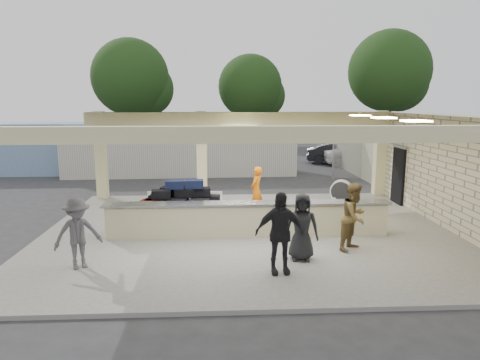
{
  "coord_description": "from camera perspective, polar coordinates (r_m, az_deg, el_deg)",
  "views": [
    {
      "loc": [
        -0.82,
        -12.36,
        3.93
      ],
      "look_at": [
        -0.15,
        1.0,
        1.46
      ],
      "focal_mm": 32.0,
      "sensor_mm": 36.0,
      "label": 1
    }
  ],
  "objects": [
    {
      "name": "ground",
      "position": [
        12.99,
        0.89,
        -7.12
      ],
      "size": [
        120.0,
        120.0,
        0.0
      ],
      "primitive_type": "plane",
      "color": "#2C2C2F",
      "rests_on": "ground"
    },
    {
      "name": "pavilion",
      "position": [
        13.32,
        1.63,
        -0.7
      ],
      "size": [
        12.01,
        10.0,
        3.55
      ],
      "color": "slate",
      "rests_on": "ground"
    },
    {
      "name": "baggage_counter",
      "position": [
        12.35,
        1.05,
        -5.23
      ],
      "size": [
        8.2,
        0.58,
        0.98
      ],
      "color": "#C0B98F",
      "rests_on": "pavilion"
    },
    {
      "name": "luggage_cart",
      "position": [
        13.41,
        -7.9,
        -2.77
      ],
      "size": [
        2.53,
        1.66,
        1.43
      ],
      "rotation": [
        0.0,
        0.0,
        -0.06
      ],
      "color": "silver",
      "rests_on": "pavilion"
    },
    {
      "name": "drum_fan",
      "position": [
        16.47,
        13.36,
        -1.48
      ],
      "size": [
        0.88,
        0.57,
        0.93
      ],
      "rotation": [
        0.0,
        0.0,
        -0.39
      ],
      "color": "silver",
      "rests_on": "pavilion"
    },
    {
      "name": "baggage_handler",
      "position": [
        14.65,
        2.19,
        -1.38
      ],
      "size": [
        0.56,
        0.68,
        1.64
      ],
      "primitive_type": "imported",
      "rotation": [
        0.0,
        0.0,
        4.25
      ],
      "color": "orange",
      "rests_on": "pavilion"
    },
    {
      "name": "passenger_a",
      "position": [
        11.5,
        15.0,
        -4.74
      ],
      "size": [
        0.88,
        0.87,
        1.77
      ],
      "primitive_type": "imported",
      "rotation": [
        0.0,
        0.0,
        0.77
      ],
      "color": "brown",
      "rests_on": "pavilion"
    },
    {
      "name": "passenger_b",
      "position": [
        9.64,
        5.28,
        -7.04
      ],
      "size": [
        1.12,
        0.48,
        1.87
      ],
      "primitive_type": "imported",
      "rotation": [
        0.0,
        0.0,
        0.08
      ],
      "color": "black",
      "rests_on": "pavilion"
    },
    {
      "name": "passenger_c",
      "position": [
        10.58,
        -20.82,
        -6.68
      ],
      "size": [
        1.12,
        0.87,
        1.67
      ],
      "primitive_type": "imported",
      "rotation": [
        0.0,
        0.0,
        0.52
      ],
      "color": "#4B4C50",
      "rests_on": "pavilion"
    },
    {
      "name": "passenger_d",
      "position": [
        10.53,
        8.23,
        -6.2
      ],
      "size": [
        0.85,
        0.44,
        1.65
      ],
      "primitive_type": "imported",
      "rotation": [
        0.0,
        0.0,
        -0.15
      ],
      "color": "black",
      "rests_on": "pavilion"
    },
    {
      "name": "car_white_a",
      "position": [
        27.63,
        16.15,
        3.31
      ],
      "size": [
        4.91,
        2.55,
        1.37
      ],
      "primitive_type": "imported",
      "rotation": [
        0.0,
        0.0,
        1.51
      ],
      "color": "white",
      "rests_on": "ground"
    },
    {
      "name": "car_white_b",
      "position": [
        28.7,
        23.17,
        3.09
      ],
      "size": [
        4.43,
        2.43,
        1.33
      ],
      "primitive_type": "imported",
      "rotation": [
        0.0,
        0.0,
        1.35
      ],
      "color": "white",
      "rests_on": "ground"
    },
    {
      "name": "car_dark",
      "position": [
        27.9,
        12.9,
        3.44
      ],
      "size": [
        4.03,
        2.1,
        1.28
      ],
      "primitive_type": "imported",
      "rotation": [
        0.0,
        0.0,
        1.37
      ],
      "color": "black",
      "rests_on": "ground"
    },
    {
      "name": "container_white",
      "position": [
        23.29,
        -7.82,
        3.93
      ],
      "size": [
        12.22,
        2.86,
        2.63
      ],
      "primitive_type": "cube",
      "rotation": [
        0.0,
        0.0,
        0.04
      ],
      "color": "silver",
      "rests_on": "ground"
    },
    {
      "name": "container_blue",
      "position": [
        26.36,
        -26.97,
        3.78
      ],
      "size": [
        10.61,
        2.66,
        2.75
      ],
      "primitive_type": "cube",
      "rotation": [
        0.0,
        0.0,
        0.01
      ],
      "color": "#779EBF",
      "rests_on": "ground"
    },
    {
      "name": "fence",
      "position": [
        24.58,
        25.93,
        2.7
      ],
      "size": [
        12.06,
        0.06,
        2.03
      ],
      "color": "gray",
      "rests_on": "ground"
    },
    {
      "name": "tree_left",
      "position": [
        37.2,
        -13.84,
        12.73
      ],
      "size": [
        6.6,
        6.3,
        9.0
      ],
      "color": "#382619",
      "rests_on": "ground"
    },
    {
      "name": "tree_mid",
      "position": [
        38.66,
        1.83,
        12.0
      ],
      "size": [
        6.0,
        5.6,
        8.0
      ],
      "color": "#382619",
      "rests_on": "ground"
    },
    {
      "name": "tree_right",
      "position": [
        40.52,
        19.61,
        13.11
      ],
      "size": [
        7.2,
        7.0,
        10.0
      ],
      "color": "#382619",
      "rests_on": "ground"
    },
    {
      "name": "adjacent_building",
      "position": [
        24.74,
        21.87,
        4.32
      ],
      "size": [
        6.0,
        8.0,
        3.2
      ],
      "primitive_type": "cube",
      "color": "#B5B490",
      "rests_on": "ground"
    }
  ]
}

